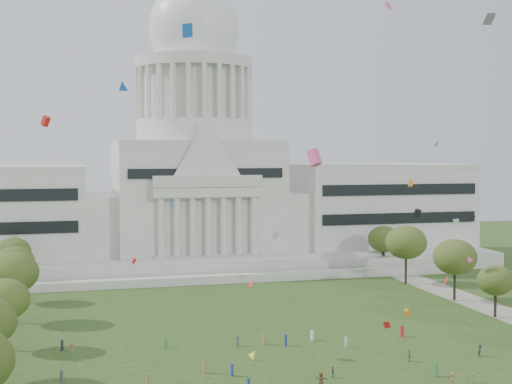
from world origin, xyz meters
TOP-DOWN VIEW (x-y plane):
  - capitol at (0.00, 113.59)m, footprint 160.00×64.50m
  - row_tree_l_3 at (-44.09, 33.92)m, footprint 8.12×8.12m
  - row_tree_r_3 at (44.40, 34.48)m, footprint 7.01×7.01m
  - row_tree_l_4 at (-44.08, 52.42)m, footprint 9.29×9.29m
  - row_tree_r_4 at (44.76, 50.04)m, footprint 9.19×9.19m
  - row_tree_l_5 at (-45.22, 71.01)m, footprint 8.33×8.33m
  - row_tree_r_5 at (43.49, 70.19)m, footprint 9.82×9.82m
  - row_tree_l_6 at (-46.87, 89.14)m, footprint 8.19×8.19m
  - row_tree_r_6 at (45.96, 88.13)m, footprint 8.42×8.42m
  - person_2 at (27.33, 12.22)m, footprint 1.00×1.01m
  - person_3 at (15.82, 0.58)m, footprint 1.04×1.38m
  - person_4 at (1.62, 8.30)m, footprint 0.77×1.00m
  - person_5 at (-1.34, 4.88)m, footprint 1.98×1.61m
  - person_9 at (19.26, 1.18)m, footprint 0.95×1.03m
  - person_10 at (15.46, 12.43)m, footprint 0.73×1.09m
  - distant_crowd at (-13.22, 15.77)m, footprint 63.37×38.19m
  - kite_swarm at (4.02, 10.48)m, footprint 86.81×95.64m

SIDE VIEW (x-z plane):
  - person_9 at x=19.26m, z-range 0.00..1.44m
  - person_4 at x=1.62m, z-range 0.00..1.51m
  - person_10 at x=15.46m, z-range 0.00..1.72m
  - distant_crowd at x=-13.22m, z-range -0.09..1.84m
  - person_2 at x=27.33m, z-range 0.00..1.81m
  - person_3 at x=15.82m, z-range 0.00..1.91m
  - person_5 at x=-1.34m, z-range 0.00..2.02m
  - row_tree_r_3 at x=44.40m, z-range 2.09..12.07m
  - row_tree_l_3 at x=-44.09m, z-range 2.43..13.98m
  - row_tree_l_6 at x=-46.87m, z-range 2.45..14.09m
  - row_tree_l_5 at x=-45.22m, z-range 2.49..14.34m
  - row_tree_r_6 at x=45.96m, z-range 2.52..14.49m
  - row_tree_r_4 at x=44.76m, z-range 2.76..15.82m
  - row_tree_l_4 at x=-44.08m, z-range 2.79..16.00m
  - row_tree_r_5 at x=43.49m, z-range 2.95..16.91m
  - capitol at x=0.00m, z-range -23.35..67.95m
  - kite_swarm at x=4.02m, z-range -0.75..63.66m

